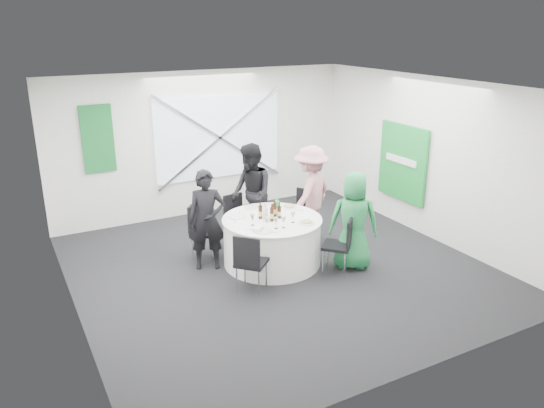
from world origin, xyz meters
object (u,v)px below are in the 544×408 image
chair_front_left (249,259)px  chair_back (236,215)px  person_woman_green (354,221)px  chair_back_right (304,211)px  chair_front_right (342,241)px  person_woman_pink (310,193)px  green_water_bottle (277,208)px  clear_water_bottle (265,214)px  chair_back_left (200,226)px  banquet_table (272,241)px  person_man_back (251,194)px  person_man_back_left (207,220)px

chair_front_left → chair_back: bearing=-62.9°
chair_front_left → person_woman_green: size_ratio=0.58×
chair_back_right → chair_front_right: size_ratio=1.02×
person_woman_pink → chair_front_right: bearing=48.6°
person_woman_pink → person_woman_green: person_woman_pink is taller
chair_back → green_water_bottle: size_ratio=2.75×
chair_back → chair_front_left: 1.86m
chair_front_left → person_woman_green: bearing=-133.4°
person_woman_pink → clear_water_bottle: (-1.23, -0.64, 0.03)m
person_woman_pink → person_woman_green: size_ratio=1.09×
chair_back_left → chair_front_left: 1.50m
banquet_table → person_woman_pink: bearing=28.9°
chair_back_right → chair_front_left: bearing=-84.2°
person_man_back → clear_water_bottle: size_ratio=6.12×
banquet_table → chair_back_right: chair_back_right is taller
banquet_table → person_man_back_left: (-0.94, 0.36, 0.40)m
chair_back → clear_water_bottle: (-0.01, -1.09, 0.37)m
banquet_table → clear_water_bottle: bearing=-163.0°
person_man_back → chair_back_right: bearing=70.6°
chair_back_left → chair_front_right: size_ratio=1.02×
chair_back → person_man_back: size_ratio=0.49×
chair_back → chair_back_right: (1.07, -0.46, 0.03)m
green_water_bottle → person_woman_pink: bearing=28.6°
banquet_table → person_woman_pink: 1.32m
person_woman_pink → person_woman_green: bearing=59.5°
person_woman_green → clear_water_bottle: 1.36m
chair_back_left → person_woman_pink: size_ratio=0.54×
person_man_back_left → person_woman_pink: person_woman_pink is taller
person_man_back → green_water_bottle: person_man_back is taller
chair_front_right → person_man_back: person_man_back is taller
chair_front_left → clear_water_bottle: size_ratio=3.18×
banquet_table → clear_water_bottle: 0.51m
chair_back_left → person_woman_pink: (1.98, -0.18, 0.31)m
chair_back_left → clear_water_bottle: 1.17m
chair_back → chair_front_right: bearing=-71.0°
chair_back_left → person_man_back_left: size_ratio=0.58×
chair_front_right → person_man_back: (-0.65, 1.79, 0.34)m
banquet_table → chair_back_right: size_ratio=1.72×
chair_front_left → clear_water_bottle: 0.96m
banquet_table → chair_front_left: bearing=-136.1°
banquet_table → person_woman_green: 1.32m
person_woman_green → green_water_bottle: bearing=-6.5°
chair_back → person_woman_green: 2.12m
chair_back → chair_back_right: chair_back_right is taller
person_man_back_left → green_water_bottle: size_ratio=5.07×
chair_back → person_woman_green: size_ratio=0.55×
banquet_table → person_man_back: bearing=82.8°
person_man_back_left → person_man_back: (1.07, 0.64, 0.08)m
chair_front_right → chair_back: bearing=-108.0°
chair_front_right → chair_back_left: bearing=-87.4°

